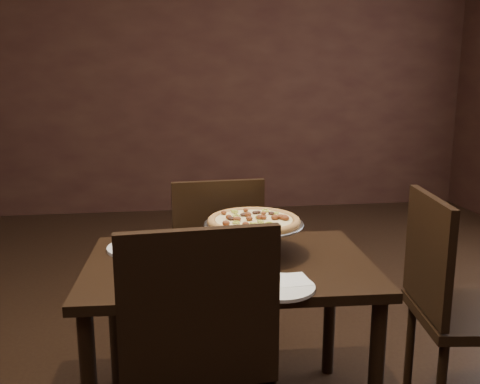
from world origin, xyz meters
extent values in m
cube|color=black|center=(0.00, 3.51, 1.40)|extent=(6.00, 0.02, 2.80)
cube|color=black|center=(0.08, -0.06, 0.67)|extent=(1.14, 0.78, 0.04)
cylinder|color=black|center=(0.56, -0.39, 0.33)|extent=(0.06, 0.06, 0.65)
cylinder|color=black|center=(-0.41, 0.28, 0.33)|extent=(0.06, 0.06, 0.65)
cylinder|color=black|center=(0.59, 0.23, 0.33)|extent=(0.06, 0.06, 0.65)
cylinder|color=silver|center=(0.19, 0.02, 0.70)|extent=(0.14, 0.14, 0.01)
cylinder|color=silver|center=(0.19, 0.02, 0.75)|extent=(0.03, 0.03, 0.11)
cylinder|color=silver|center=(0.19, 0.02, 0.81)|extent=(0.10, 0.10, 0.01)
cylinder|color=#97979C|center=(0.19, 0.02, 0.82)|extent=(0.39, 0.39, 0.01)
torus|color=#97979C|center=(0.19, 0.02, 0.82)|extent=(0.40, 0.40, 0.01)
cylinder|color=#915D2B|center=(0.19, 0.02, 0.83)|extent=(0.36, 0.36, 0.01)
torus|color=#915D2B|center=(0.19, 0.02, 0.83)|extent=(0.38, 0.38, 0.03)
cylinder|color=#E8C47F|center=(0.19, 0.02, 0.83)|extent=(0.31, 0.31, 0.01)
cylinder|color=beige|center=(-0.10, -0.16, 0.73)|extent=(0.05, 0.05, 0.07)
cylinder|color=silver|center=(-0.10, -0.16, 0.77)|extent=(0.06, 0.06, 0.02)
ellipsoid|color=silver|center=(-0.10, -0.16, 0.79)|extent=(0.03, 0.03, 0.01)
cylinder|color=maroon|center=(-0.08, -0.19, 0.73)|extent=(0.06, 0.06, 0.08)
cylinder|color=silver|center=(-0.08, -0.19, 0.78)|extent=(0.06, 0.06, 0.02)
ellipsoid|color=silver|center=(-0.08, -0.19, 0.79)|extent=(0.03, 0.03, 0.01)
cylinder|color=black|center=(-0.18, -0.13, 0.72)|extent=(0.09, 0.09, 0.05)
cube|color=tan|center=(-0.20, -0.13, 0.73)|extent=(0.04, 0.03, 0.06)
cube|color=tan|center=(-0.17, -0.13, 0.73)|extent=(0.04, 0.03, 0.06)
cube|color=white|center=(0.27, -0.31, 0.70)|extent=(0.14, 0.14, 0.01)
cylinder|color=white|center=(-0.27, 0.14, 0.70)|extent=(0.28, 0.28, 0.01)
cylinder|color=white|center=(0.22, -0.35, 0.70)|extent=(0.24, 0.24, 0.01)
cone|color=silver|center=(0.14, -0.08, 0.82)|extent=(0.15, 0.15, 0.00)
cylinder|color=black|center=(0.14, -0.08, 0.82)|extent=(0.09, 0.10, 0.02)
cube|color=black|center=(0.07, 0.57, 0.44)|extent=(0.46, 0.46, 0.04)
cube|color=black|center=(0.08, 0.38, 0.70)|extent=(0.43, 0.06, 0.45)
cylinder|color=black|center=(0.23, 0.76, 0.21)|extent=(0.04, 0.04, 0.42)
cylinder|color=black|center=(-0.12, 0.73, 0.21)|extent=(0.04, 0.04, 0.42)
cylinder|color=black|center=(0.25, 0.41, 0.21)|extent=(0.04, 0.04, 0.42)
cylinder|color=black|center=(-0.09, 0.38, 0.21)|extent=(0.04, 0.04, 0.42)
cube|color=black|center=(-0.07, -0.61, 0.75)|extent=(0.46, 0.07, 0.48)
cube|color=black|center=(1.06, -0.16, 0.45)|extent=(0.49, 0.49, 0.04)
cube|color=black|center=(0.86, -0.14, 0.71)|extent=(0.09, 0.44, 0.46)
cylinder|color=black|center=(0.90, 0.04, 0.22)|extent=(0.04, 0.04, 0.43)
camera|label=1|loc=(-0.15, -2.02, 1.40)|focal=40.00mm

